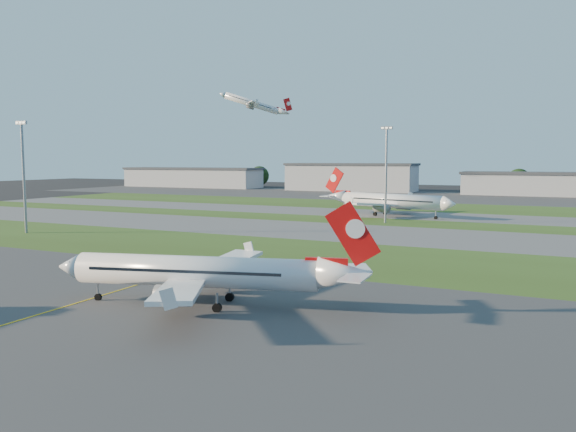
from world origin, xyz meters
The scene contains 19 objects.
grass_strip_a centered at (0.00, 52.00, 0.01)m, with size 300.00×34.00×0.01m, color #304517.
taxiway_a centered at (0.00, 85.00, 0.01)m, with size 300.00×32.00×0.01m, color #515154.
grass_strip_b centered at (0.00, 110.00, 0.01)m, with size 300.00×18.00×0.01m, color #304517.
taxiway_b centered at (0.00, 132.00, 0.01)m, with size 300.00×26.00×0.01m, color #515154.
grass_strip_c centered at (0.00, 165.00, 0.01)m, with size 300.00×40.00×0.01m, color #304517.
apron_far centered at (0.00, 225.00, 0.01)m, with size 400.00×80.00×0.01m, color #333335.
yellow_line centered at (5.00, 0.00, 0.00)m, with size 0.25×60.00×0.02m, color gold.
airliner_parked centered at (18.56, 14.34, 3.90)m, with size 34.88×29.26×11.10m.
airliner_taxiing centered at (11.31, 126.85, 4.56)m, with size 40.70×34.18×12.99m.
airliner_departing centered at (-79.71, 206.60, 44.59)m, with size 30.51×26.16×10.48m.
light_mast_west centered at (-55.00, 52.00, 14.81)m, with size 3.20×0.70×25.80m.
light_mast_centre centered at (15.00, 108.00, 14.81)m, with size 3.20×0.70×25.80m.
hangar_far_west centered at (-150.00, 255.00, 6.14)m, with size 91.80×23.00×12.20m.
hangar_west centered at (-45.00, 255.00, 7.64)m, with size 71.40×23.00×15.20m.
hangar_east centered at (55.00, 255.00, 5.64)m, with size 81.60×23.00×11.20m.
tree_far_west centered at (-190.00, 268.00, 6.49)m, with size 11.00×11.00×12.00m.
tree_west centered at (-110.00, 270.00, 7.14)m, with size 12.10×12.10×13.20m.
tree_mid_west centered at (-20.00, 266.00, 5.84)m, with size 9.90×9.90×10.80m.
tree_mid_east centered at (40.00, 269.00, 6.81)m, with size 11.55×11.55×12.60m.
Camera 1 is at (55.24, -39.18, 16.90)m, focal length 35.00 mm.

